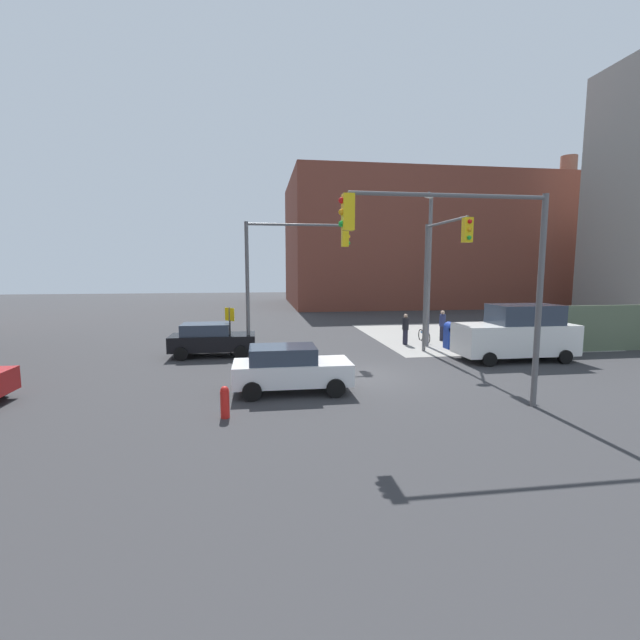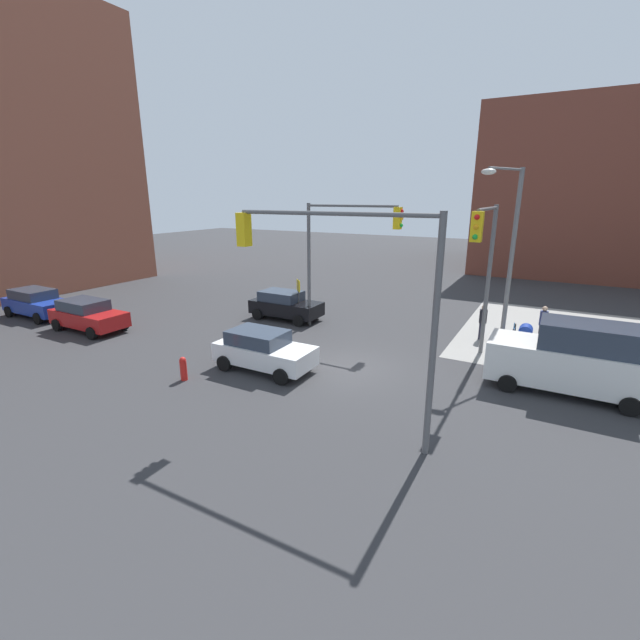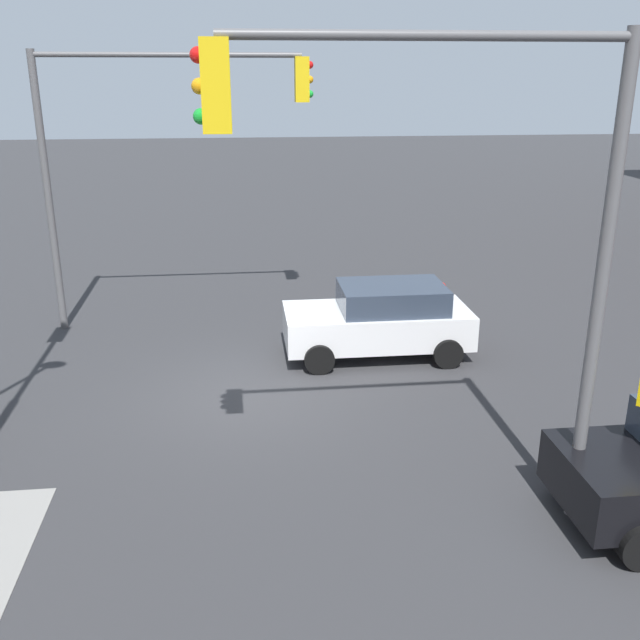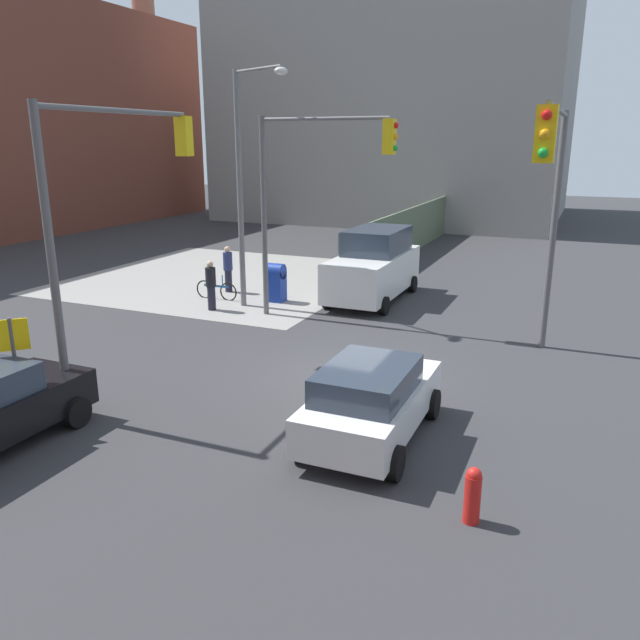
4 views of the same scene
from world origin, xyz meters
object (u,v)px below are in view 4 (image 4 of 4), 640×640
object	(u,v)px
pedestrian_waiting	(228,268)
bicycle_leaning_on_fence	(216,290)
traffic_signal_nw_corner	(113,193)
hatchback_white	(371,400)
van_white_delivery	(374,266)
street_lamp_corner	(245,173)
traffic_signal_se_corner	(552,188)
mailbox_blue	(276,281)
traffic_signal_ne_corner	(311,179)
fire_hydrant	(473,494)
smokestack	(150,106)
pedestrian_crossing	(211,285)

from	to	relation	value
pedestrian_waiting	bicycle_leaning_on_fence	bearing A→B (deg)	-91.29
traffic_signal_nw_corner	hatchback_white	distance (m)	7.38
van_white_delivery	street_lamp_corner	bearing A→B (deg)	128.44
traffic_signal_se_corner	mailbox_blue	world-z (taller)	traffic_signal_se_corner
traffic_signal_ne_corner	traffic_signal_nw_corner	bearing A→B (deg)	166.34
street_lamp_corner	fire_hydrant	bearing A→B (deg)	-136.10
traffic_signal_se_corner	traffic_signal_ne_corner	world-z (taller)	same
street_lamp_corner	pedestrian_waiting	world-z (taller)	street_lamp_corner
mailbox_blue	pedestrian_waiting	xyz separation A→B (m)	(0.60, 2.40, 0.18)
traffic_signal_ne_corner	pedestrian_waiting	bearing A→B (deg)	63.51
van_white_delivery	bicycle_leaning_on_fence	world-z (taller)	van_white_delivery
smokestack	hatchback_white	size ratio (longest dim) A/B	4.20
smokestack	pedestrian_crossing	distance (m)	37.01
mailbox_blue	fire_hydrant	world-z (taller)	mailbox_blue
pedestrian_waiting	traffic_signal_nw_corner	bearing A→B (deg)	-83.68
traffic_signal_ne_corner	van_white_delivery	size ratio (longest dim) A/B	1.20
traffic_signal_se_corner	street_lamp_corner	bearing A→B (deg)	73.24
smokestack	street_lamp_corner	distance (m)	36.47
hatchback_white	fire_hydrant	bearing A→B (deg)	-130.94
bicycle_leaning_on_fence	fire_hydrant	bearing A→B (deg)	-132.93
street_lamp_corner	fire_hydrant	size ratio (longest dim) A/B	8.51
hatchback_white	traffic_signal_se_corner	bearing A→B (deg)	-28.10
traffic_signal_se_corner	bicycle_leaning_on_fence	xyz separation A→B (m)	(3.56, 11.70, -4.34)
mailbox_blue	van_white_delivery	size ratio (longest dim) A/B	0.26
traffic_signal_ne_corner	pedestrian_crossing	xyz separation A→B (m)	(-0.30, 3.71, -3.66)
street_lamp_corner	van_white_delivery	world-z (taller)	street_lamp_corner
van_white_delivery	fire_hydrant	bearing A→B (deg)	-155.15
traffic_signal_se_corner	pedestrian_crossing	xyz separation A→B (m)	(2.16, 11.00, -3.77)
traffic_signal_se_corner	traffic_signal_ne_corner	size ratio (longest dim) A/B	1.00
traffic_signal_ne_corner	street_lamp_corner	size ratio (longest dim) A/B	0.81
traffic_signal_nw_corner	bicycle_leaning_on_fence	bearing A→B (deg)	18.30
hatchback_white	bicycle_leaning_on_fence	world-z (taller)	hatchback_white
street_lamp_corner	pedestrian_waiting	distance (m)	4.57
traffic_signal_nw_corner	traffic_signal_se_corner	xyz separation A→B (m)	(4.60, -9.00, 0.07)
traffic_signal_nw_corner	fire_hydrant	distance (m)	9.93
smokestack	pedestrian_waiting	distance (m)	34.51
van_white_delivery	pedestrian_waiting	world-z (taller)	van_white_delivery
bicycle_leaning_on_fence	mailbox_blue	bearing A→B (deg)	-74.72
smokestack	traffic_signal_ne_corner	distance (m)	38.72
street_lamp_corner	traffic_signal_se_corner	bearing A→B (deg)	-106.76
pedestrian_crossing	hatchback_white	bearing A→B (deg)	-83.41
traffic_signal_nw_corner	pedestrian_waiting	size ratio (longest dim) A/B	3.59
traffic_signal_ne_corner	pedestrian_crossing	bearing A→B (deg)	94.62
fire_hydrant	pedestrian_waiting	bearing A→B (deg)	44.51
hatchback_white	bicycle_leaning_on_fence	size ratio (longest dim) A/B	2.33
traffic_signal_nw_corner	street_lamp_corner	distance (m)	7.66
traffic_signal_nw_corner	hatchback_white	bearing A→B (deg)	-93.55
smokestack	mailbox_blue	bearing A→B (deg)	-135.62
fire_hydrant	bicycle_leaning_on_fence	xyz separation A→B (m)	(10.60, 11.40, -0.14)
van_white_delivery	pedestrian_crossing	size ratio (longest dim) A/B	3.09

